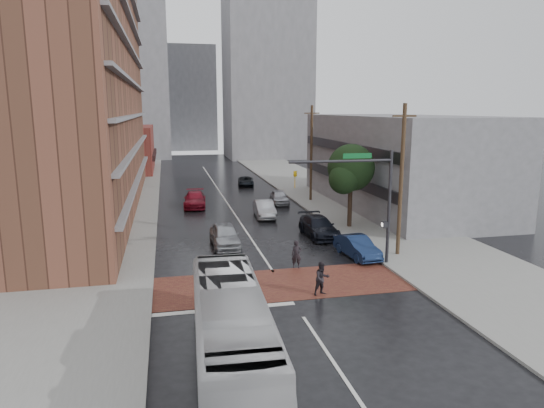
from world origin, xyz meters
TOP-DOWN VIEW (x-y plane):
  - ground at (0.00, 0.00)m, footprint 160.00×160.00m
  - crosswalk at (0.00, 0.50)m, footprint 14.00×5.00m
  - sidewalk_west at (-11.50, 25.00)m, footprint 9.00×90.00m
  - sidewalk_east at (11.50, 25.00)m, footprint 9.00×90.00m
  - apartment_block at (-14.00, 24.00)m, footprint 10.00×44.00m
  - storefront_west at (-12.00, 54.00)m, footprint 8.00×16.00m
  - building_east at (16.50, 20.00)m, footprint 11.00×26.00m
  - distant_tower_west at (-14.00, 78.00)m, footprint 18.00×16.00m
  - distant_tower_east at (14.00, 72.00)m, footprint 16.00×14.00m
  - distant_tower_center at (0.00, 95.00)m, footprint 12.00×10.00m
  - street_tree at (8.52, 12.03)m, footprint 4.20×4.10m
  - signal_mast at (5.85, 2.50)m, footprint 6.50×0.30m
  - utility_pole_near at (8.80, 4.00)m, footprint 1.60×0.26m
  - utility_pole_far at (8.80, 24.00)m, footprint 1.60×0.26m
  - transit_bus at (-3.90, -7.79)m, footprint 3.10×11.25m
  - pedestrian_a at (1.56, 3.00)m, footprint 0.69×0.51m
  - pedestrian_b at (1.72, -1.50)m, footprint 1.01×0.87m
  - car_travel_a at (-2.17, 8.68)m, footprint 1.97×4.82m
  - car_travel_b at (2.45, 17.39)m, footprint 1.84×4.68m
  - car_travel_c at (-3.40, 23.53)m, footprint 2.54×5.36m
  - suv_travel at (3.75, 35.74)m, footprint 2.47×4.40m
  - car_parked_near at (6.06, 4.32)m, footprint 1.96×4.43m
  - car_parked_mid at (5.21, 10.00)m, footprint 2.23×5.24m
  - car_parked_far at (5.20, 23.22)m, footprint 1.98×4.25m

SIDE VIEW (x-z plane):
  - ground at x=0.00m, z-range 0.00..0.00m
  - crosswalk at x=0.00m, z-range 0.00..0.02m
  - sidewalk_west at x=-11.50m, z-range 0.00..0.15m
  - sidewalk_east at x=11.50m, z-range 0.00..0.15m
  - suv_travel at x=3.75m, z-range 0.00..1.16m
  - car_parked_far at x=5.20m, z-range 0.00..1.41m
  - car_parked_near at x=6.06m, z-range 0.00..1.41m
  - car_parked_mid at x=5.21m, z-range 0.00..1.51m
  - car_travel_c at x=-3.40m, z-range 0.00..1.51m
  - car_travel_b at x=2.45m, z-range 0.00..1.52m
  - car_travel_a at x=-2.17m, z-range 0.00..1.64m
  - pedestrian_a at x=1.56m, z-range 0.00..1.73m
  - pedestrian_b at x=1.72m, z-range 0.00..1.80m
  - transit_bus at x=-3.90m, z-range 0.00..3.10m
  - storefront_west at x=-12.00m, z-range 0.00..7.00m
  - building_east at x=16.50m, z-range 0.00..9.00m
  - signal_mast at x=5.85m, z-range 1.13..8.33m
  - street_tree at x=8.52m, z-range 1.28..8.18m
  - utility_pole_near at x=8.80m, z-range 0.14..10.14m
  - utility_pole_far at x=8.80m, z-range 0.14..10.14m
  - distant_tower_center at x=0.00m, z-range 0.00..24.00m
  - apartment_block at x=-14.00m, z-range 0.00..28.00m
  - distant_tower_west at x=-14.00m, z-range 0.00..32.00m
  - distant_tower_east at x=14.00m, z-range 0.00..36.00m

